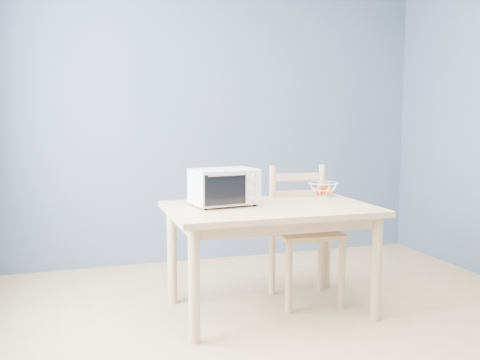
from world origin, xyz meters
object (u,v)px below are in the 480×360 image
object	(u,v)px
fruit_basket	(323,189)
dining_chair	(304,235)
dining_table	(270,220)
toaster_oven	(222,186)

from	to	relation	value
fruit_basket	dining_chair	world-z (taller)	dining_chair
fruit_basket	dining_table	bearing A→B (deg)	-151.09
dining_chair	dining_table	bearing A→B (deg)	-148.98
toaster_oven	fruit_basket	world-z (taller)	toaster_oven
dining_table	dining_chair	size ratio (longest dim) A/B	1.41
dining_chair	fruit_basket	bearing A→B (deg)	35.18
fruit_basket	dining_chair	distance (m)	0.41
dining_chair	toaster_oven	bearing A→B (deg)	-170.04
toaster_oven	dining_table	bearing A→B (deg)	-26.79
dining_table	fruit_basket	world-z (taller)	fruit_basket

